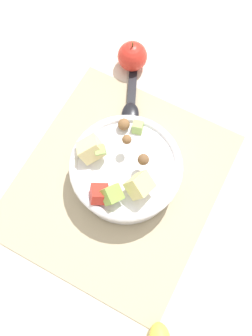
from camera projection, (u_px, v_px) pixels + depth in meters
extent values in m
plane|color=silver|center=(118.00, 182.00, 0.75)|extent=(2.40, 2.40, 0.00)
cube|color=tan|center=(118.00, 182.00, 0.74)|extent=(0.42, 0.37, 0.01)
cylinder|color=white|center=(126.00, 171.00, 0.72)|extent=(0.20, 0.20, 0.06)
torus|color=white|center=(126.00, 166.00, 0.69)|extent=(0.21, 0.21, 0.02)
cube|color=#A3CC6B|center=(100.00, 150.00, 0.67)|extent=(0.03, 0.03, 0.03)
sphere|color=brown|center=(143.00, 160.00, 0.66)|extent=(0.03, 0.03, 0.03)
cube|color=#8CB74C|center=(112.00, 194.00, 0.65)|extent=(0.05, 0.05, 0.04)
cube|color=beige|center=(90.00, 149.00, 0.68)|extent=(0.05, 0.06, 0.06)
cube|color=#E5D684|center=(140.00, 185.00, 0.65)|extent=(0.05, 0.05, 0.05)
sphere|color=brown|center=(127.00, 139.00, 0.66)|extent=(0.03, 0.03, 0.02)
cube|color=#A3CC6B|center=(138.00, 128.00, 0.71)|extent=(0.03, 0.03, 0.03)
sphere|color=brown|center=(124.00, 124.00, 0.71)|extent=(0.03, 0.03, 0.03)
cube|color=red|center=(100.00, 194.00, 0.66)|extent=(0.05, 0.04, 0.04)
ellipsoid|color=black|center=(130.00, 114.00, 0.79)|extent=(0.07, 0.06, 0.01)
cube|color=black|center=(133.00, 75.00, 0.82)|extent=(0.16, 0.08, 0.01)
sphere|color=red|center=(132.00, 56.00, 0.81)|extent=(0.06, 0.06, 0.06)
cylinder|color=brown|center=(133.00, 45.00, 0.78)|extent=(0.00, 0.00, 0.01)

